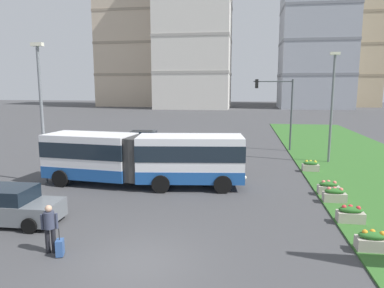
% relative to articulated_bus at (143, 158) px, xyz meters
% --- Properties ---
extents(ground_plane, '(260.00, 260.00, 0.00)m').
position_rel_articulated_bus_xyz_m(ground_plane, '(2.48, -9.12, -1.65)').
color(ground_plane, '#424244').
extents(articulated_bus, '(12.03, 3.31, 3.00)m').
position_rel_articulated_bus_xyz_m(articulated_bus, '(0.00, 0.00, 0.00)').
color(articulated_bus, white).
rests_on(articulated_bus, ground).
extents(car_maroon_sedan, '(4.55, 2.36, 1.58)m').
position_rel_articulated_bus_xyz_m(car_maroon_sedan, '(-3.56, 12.74, -0.90)').
color(car_maroon_sedan, maroon).
rests_on(car_maroon_sedan, ground).
extents(car_grey_wagon, '(4.43, 2.08, 1.58)m').
position_rel_articulated_bus_xyz_m(car_grey_wagon, '(-4.06, -6.54, -0.90)').
color(car_grey_wagon, slate).
rests_on(car_grey_wagon, ground).
extents(pedestrian_crossing, '(0.56, 0.36, 1.74)m').
position_rel_articulated_bus_xyz_m(pedestrian_crossing, '(-0.78, -8.83, -0.65)').
color(pedestrian_crossing, black).
rests_on(pedestrian_crossing, ground).
extents(rolling_suitcase, '(0.34, 0.42, 0.97)m').
position_rel_articulated_bus_xyz_m(rolling_suitcase, '(-0.33, -9.03, -1.34)').
color(rolling_suitcase, '#335693').
rests_on(rolling_suitcase, ground).
extents(flower_planter_0, '(1.10, 0.56, 0.74)m').
position_rel_articulated_bus_xyz_m(flower_planter_0, '(10.42, -7.12, -1.23)').
color(flower_planter_0, '#B7AD9E').
rests_on(flower_planter_0, grass_median).
extents(flower_planter_1, '(1.10, 0.56, 0.74)m').
position_rel_articulated_bus_xyz_m(flower_planter_1, '(10.42, -4.48, -1.23)').
color(flower_planter_1, '#B7AD9E').
rests_on(flower_planter_1, grass_median).
extents(flower_planter_2, '(1.10, 0.56, 0.74)m').
position_rel_articulated_bus_xyz_m(flower_planter_2, '(10.42, -1.75, -1.23)').
color(flower_planter_2, '#B7AD9E').
rests_on(flower_planter_2, grass_median).
extents(flower_planter_3, '(1.10, 0.56, 0.74)m').
position_rel_articulated_bus_xyz_m(flower_planter_3, '(10.42, -0.46, -1.23)').
color(flower_planter_3, '#B7AD9E').
rests_on(flower_planter_3, grass_median).
extents(flower_planter_4, '(1.10, 0.56, 0.74)m').
position_rel_articulated_bus_xyz_m(flower_planter_4, '(10.42, 4.82, -1.23)').
color(flower_planter_4, '#B7AD9E').
rests_on(flower_planter_4, grass_median).
extents(traffic_light_far_right, '(3.51, 0.28, 6.43)m').
position_rel_articulated_bus_xyz_m(traffic_light_far_right, '(8.94, 12.88, 2.71)').
color(traffic_light_far_right, '#474C51').
rests_on(traffic_light_far_right, ground).
extents(streetlight_left, '(0.70, 0.28, 8.27)m').
position_rel_articulated_bus_xyz_m(streetlight_left, '(-6.02, -0.33, 2.92)').
color(streetlight_left, slate).
rests_on(streetlight_left, ground).
extents(streetlight_median, '(0.70, 0.28, 8.28)m').
position_rel_articulated_bus_xyz_m(streetlight_median, '(12.32, 8.07, 2.93)').
color(streetlight_median, slate).
rests_on(streetlight_median, ground).
extents(apartment_tower_west, '(20.07, 16.22, 44.54)m').
position_rel_articulated_bus_xyz_m(apartment_tower_west, '(-27.52, 86.55, 20.64)').
color(apartment_tower_west, '#C6B299').
rests_on(apartment_tower_west, ground).
extents(apartment_tower_westcentre, '(19.42, 18.06, 44.93)m').
position_rel_articulated_bus_xyz_m(apartment_tower_westcentre, '(-7.82, 76.47, 20.83)').
color(apartment_tower_westcentre, silver).
rests_on(apartment_tower_westcentre, ground).
extents(apartment_tower_centre, '(18.34, 14.30, 50.91)m').
position_rel_articulated_bus_xyz_m(apartment_tower_centre, '(24.23, 79.91, 23.82)').
color(apartment_tower_centre, '#9EA3AD').
rests_on(apartment_tower_centre, ground).
extents(apartment_tower_eastcentre, '(21.97, 18.63, 51.30)m').
position_rel_articulated_bus_xyz_m(apartment_tower_eastcentre, '(32.95, 94.63, 24.02)').
color(apartment_tower_eastcentre, tan).
rests_on(apartment_tower_eastcentre, ground).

